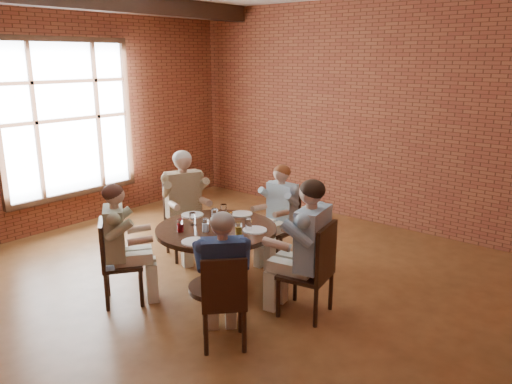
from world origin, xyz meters
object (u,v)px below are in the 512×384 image
Objects in this scene: dining_table at (217,246)px; diner_b at (279,215)px; chair_b at (283,224)px; smartphone at (234,238)px; chair_e at (224,298)px; diner_e at (223,280)px; diner_a at (306,249)px; chair_d at (114,259)px; chair_c at (183,216)px; diner_c at (185,205)px; chair_a at (315,267)px; diner_d at (121,245)px.

dining_table is 1.09m from diner_b.
smartphone is at bearing -73.03° from chair_b.
chair_b is 2.12m from chair_e.
diner_b is at bearing -114.60° from diner_e.
chair_d is (-1.68, -1.09, -0.21)m from diner_a.
diner_a is at bearing -152.07° from diner_e.
chair_c is 1.48m from chair_d.
diner_c reaches higher than chair_b.
diner_a is 1.56× the size of chair_e.
diner_e is at bearing -65.33° from diner_b.
dining_table is at bearing -90.00° from diner_e.
diner_b is at bearing 88.00° from dining_table.
chair_a reaches higher than smartphone.
smartphone is at bearing -101.71° from chair_e.
chair_d is 0.72× the size of diner_e.
dining_table is 1.44× the size of chair_d.
smartphone is (-0.47, 0.66, 0.26)m from chair_e.
chair_b is at bearing 124.42° from smartphone.
chair_a is 1.09× the size of chair_b.
chair_e reaches higher than chair_b.
diner_a is 0.97m from diner_e.
chair_b is at bearing -72.23° from diner_d.
diner_e reaches higher than chair_b.
diner_a is at bearing 46.10° from smartphone.
diner_b is 1.98m from diner_e.
dining_table is 1.36× the size of chair_c.
diner_b reaches higher than chair_b.
diner_a is (1.05, 0.20, 0.18)m from dining_table.
chair_a is at bearing -72.04° from diner_c.
chair_b is 2.05m from diner_e.
chair_a is 1.45m from chair_b.
diner_a is 1.93m from diner_d.
diner_b is 0.90× the size of diner_c.
diner_c reaches higher than dining_table.
chair_d is 1.45m from diner_e.
diner_e is (0.80, -0.74, 0.11)m from dining_table.
diner_b is 1.40× the size of chair_e.
chair_c is 2.35m from chair_e.
chair_b is 1.32m from chair_c.
chair_e is 0.16m from diner_e.
diner_c is 1.08× the size of diner_d.
diner_d reaches higher than chair_b.
chair_a is at bearing -72.77° from chair_c.
diner_a is 10.73× the size of smartphone.
diner_b is at bearing -38.50° from chair_c.
chair_a is 0.77× the size of diner_e.
diner_e is (0.76, -1.90, 0.14)m from chair_b.
diner_b reaches higher than chair_a.
chair_a is 2.27m from chair_c.
diner_d is at bearing -90.00° from chair_d.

